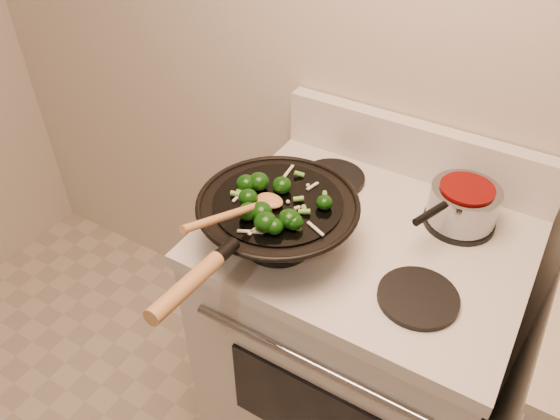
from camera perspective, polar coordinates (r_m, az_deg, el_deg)
The scene contains 5 objects.
stove at distance 1.73m, azimuth 7.82°, elevation -13.43°, with size 0.78×0.67×1.08m.
wok at distance 1.29m, azimuth -0.32°, elevation -1.00°, with size 0.38×0.64×0.19m.
stirfry at distance 1.23m, azimuth -1.13°, elevation 0.59°, with size 0.26×0.28×0.05m.
wooden_spoon at distance 1.18m, azimuth -3.42°, elevation 0.17°, with size 0.07×0.30×0.12m.
saucepan at distance 1.43m, azimuth 18.57°, elevation 0.60°, with size 0.17×0.27×0.10m.
Camera 1 is at (0.31, 0.18, 1.84)m, focal length 35.00 mm.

